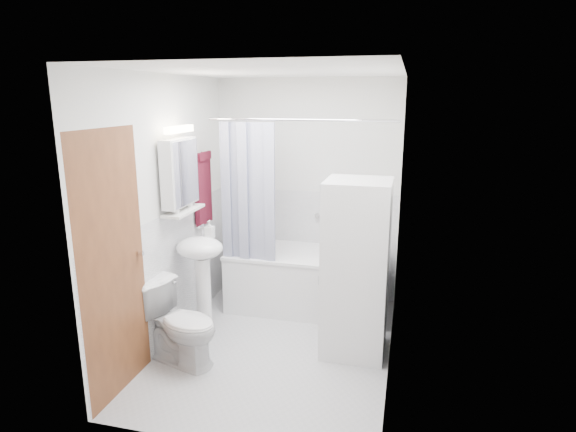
% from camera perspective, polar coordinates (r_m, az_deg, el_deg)
% --- Properties ---
extents(floor, '(2.60, 2.60, 0.00)m').
position_cam_1_polar(floor, '(4.51, -1.45, -15.36)').
color(floor, '#B4B3B8').
rests_on(floor, ground).
extents(room_walls, '(2.60, 2.60, 2.60)m').
position_cam_1_polar(room_walls, '(3.99, -1.58, 3.58)').
color(room_walls, silver).
rests_on(room_walls, ground).
extents(wainscot, '(1.98, 2.58, 2.58)m').
position_cam_1_polar(wainscot, '(4.51, -0.49, -6.91)').
color(wainscot, white).
rests_on(wainscot, ground).
extents(door, '(0.05, 2.00, 2.00)m').
position_cam_1_polar(door, '(4.00, -17.01, -4.24)').
color(door, brown).
rests_on(door, ground).
extents(bathtub, '(1.62, 0.77, 0.62)m').
position_cam_1_polar(bathtub, '(5.15, 2.17, -7.26)').
color(bathtub, white).
rests_on(bathtub, ground).
extents(tub_spout, '(0.04, 0.12, 0.04)m').
position_cam_1_polar(tub_spout, '(5.25, 5.12, -0.07)').
color(tub_spout, silver).
rests_on(tub_spout, room_walls).
extents(curtain_rod, '(1.80, 0.02, 0.02)m').
position_cam_1_polar(curtain_rod, '(4.49, 1.48, 11.33)').
color(curtain_rod, silver).
rests_on(curtain_rod, room_walls).
extents(shower_curtain, '(0.55, 0.02, 1.45)m').
position_cam_1_polar(shower_curtain, '(4.73, -4.82, 2.25)').
color(shower_curtain, '#161C4D').
rests_on(shower_curtain, curtain_rod).
extents(sink, '(0.44, 0.37, 1.04)m').
position_cam_1_polar(sink, '(4.56, -10.28, -5.50)').
color(sink, white).
rests_on(sink, ground).
extents(medicine_cabinet, '(0.13, 0.50, 0.71)m').
position_cam_1_polar(medicine_cabinet, '(4.40, -12.69, 5.25)').
color(medicine_cabinet, white).
rests_on(medicine_cabinet, room_walls).
extents(shelf, '(0.18, 0.54, 0.02)m').
position_cam_1_polar(shelf, '(4.46, -12.27, 0.61)').
color(shelf, silver).
rests_on(shelf, room_walls).
extents(shower_caddy, '(0.22, 0.06, 0.02)m').
position_cam_1_polar(shower_caddy, '(5.18, 5.70, 2.14)').
color(shower_caddy, silver).
rests_on(shower_caddy, room_walls).
extents(towel, '(0.07, 0.31, 0.75)m').
position_cam_1_polar(towel, '(4.95, -10.03, 3.42)').
color(towel, '#4C0E1F').
rests_on(towel, room_walls).
extents(washer_dryer, '(0.56, 0.55, 1.54)m').
position_cam_1_polar(washer_dryer, '(4.20, 8.02, -6.17)').
color(washer_dryer, white).
rests_on(washer_dryer, ground).
extents(toilet, '(0.79, 0.58, 0.69)m').
position_cam_1_polar(toilet, '(4.25, -12.64, -12.36)').
color(toilet, white).
rests_on(toilet, ground).
extents(soap_pump, '(0.08, 0.17, 0.08)m').
position_cam_1_polar(soap_pump, '(4.58, -9.26, -2.14)').
color(soap_pump, gray).
rests_on(soap_pump, sink).
extents(shelf_bottle, '(0.07, 0.18, 0.07)m').
position_cam_1_polar(shelf_bottle, '(4.32, -13.18, 0.78)').
color(shelf_bottle, gray).
rests_on(shelf_bottle, shelf).
extents(shelf_cup, '(0.10, 0.09, 0.10)m').
position_cam_1_polar(shelf_cup, '(4.55, -11.65, 1.72)').
color(shelf_cup, gray).
rests_on(shelf_cup, shelf).
extents(shampoo_a, '(0.13, 0.17, 0.13)m').
position_cam_1_polar(shampoo_a, '(5.16, 5.94, 2.95)').
color(shampoo_a, gray).
rests_on(shampoo_a, shower_caddy).
extents(shampoo_b, '(0.08, 0.21, 0.08)m').
position_cam_1_polar(shampoo_b, '(5.15, 7.25, 2.61)').
color(shampoo_b, '#252493').
rests_on(shampoo_b, shower_caddy).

